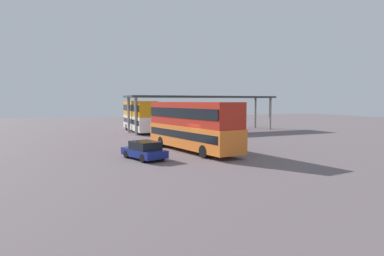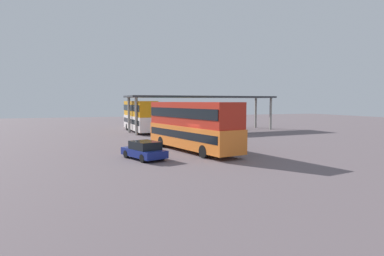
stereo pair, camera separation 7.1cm
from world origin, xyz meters
The scene contains 7 objects.
ground_plane centered at (0.00, 0.00, 0.00)m, with size 140.00×140.00×0.00m, color #67595E.
double_decker_main centered at (-0.23, 2.04, 2.32)m, with size 4.74×11.70×4.23m.
parked_hatchback centered at (-4.98, -0.57, 0.67)m, with size 2.90×4.30×1.35m.
double_decker_near_canopy centered at (-0.77, 21.59, 2.37)m, with size 2.71×11.14×4.32m.
double_decker_mid_row centered at (2.92, 20.45, 2.21)m, with size 3.08×10.54×4.02m.
double_decker_far_right centered at (6.82, 21.31, 2.23)m, with size 2.92×11.67×4.04m.
depot_canopy centered at (8.23, 19.95, 4.73)m, with size 22.35×6.53×5.06m.
Camera 2 is at (-10.24, -24.82, 4.29)m, focal length 31.33 mm.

